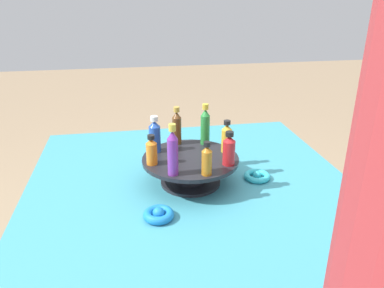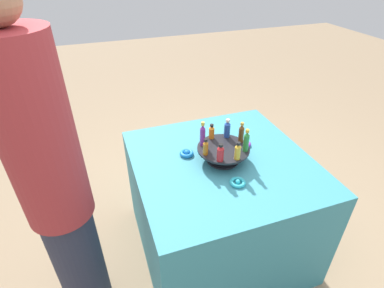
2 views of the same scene
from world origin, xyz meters
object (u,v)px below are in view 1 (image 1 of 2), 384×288
at_px(display_stand, 190,167).
at_px(bottle_green, 205,126).
at_px(ribbon_bow_blue, 159,214).
at_px(bottle_brown, 177,127).
at_px(bottle_orange, 152,151).
at_px(bottle_amber, 207,160).
at_px(bottle_purple, 173,152).
at_px(bottle_blue, 155,135).
at_px(ribbon_bow_teal, 257,176).
at_px(bottle_red, 229,150).
at_px(bottle_gold, 227,138).
at_px(ribbon_bow_purple, 154,157).

relative_size(display_stand, bottle_green, 2.17).
bearing_deg(ribbon_bow_blue, bottle_green, 56.98).
height_order(display_stand, bottle_brown, bottle_brown).
height_order(bottle_orange, bottle_amber, bottle_amber).
distance_m(bottle_green, bottle_amber, 0.23).
bearing_deg(bottle_orange, bottle_amber, -33.16).
xyz_separation_m(bottle_brown, bottle_purple, (-0.04, -0.23, 0.01)).
bearing_deg(bottle_purple, bottle_brown, 79.34).
relative_size(bottle_blue, bottle_amber, 1.20).
height_order(bottle_brown, ribbon_bow_teal, bottle_brown).
bearing_deg(bottle_purple, ribbon_bow_teal, 17.89).
xyz_separation_m(bottle_blue, bottle_red, (0.21, -0.14, -0.01)).
bearing_deg(bottle_purple, bottle_green, 56.84).
relative_size(bottle_blue, bottle_purple, 0.79).
relative_size(bottle_green, bottle_brown, 1.08).
xyz_separation_m(display_stand, bottle_orange, (-0.12, -0.03, 0.08)).
xyz_separation_m(bottle_purple, bottle_gold, (0.19, 0.13, -0.02)).
bearing_deg(bottle_blue, ribbon_bow_blue, -93.51).
height_order(bottle_blue, ribbon_bow_purple, bottle_blue).
xyz_separation_m(bottle_red, ribbon_bow_purple, (-0.21, 0.27, -0.13)).
xyz_separation_m(bottle_green, bottle_blue, (-0.17, -0.04, -0.01)).
xyz_separation_m(bottle_red, ribbon_bow_teal, (0.12, 0.06, -0.13)).
distance_m(bottle_green, ribbon_bow_blue, 0.38).
relative_size(bottle_green, ribbon_bow_purple, 1.68).
bearing_deg(bottle_red, bottle_brown, 124.34).
bearing_deg(bottle_brown, bottle_amber, -78.16).
relative_size(bottle_red, ribbon_bow_blue, 1.24).
relative_size(bottle_amber, bottle_red, 0.96).
relative_size(bottle_blue, bottle_red, 1.14).
height_order(bottle_blue, bottle_purple, bottle_purple).
bearing_deg(ribbon_bow_purple, ribbon_bow_teal, -32.94).
distance_m(bottle_green, ribbon_bow_teal, 0.24).
xyz_separation_m(display_stand, ribbon_bow_teal, (0.22, -0.01, -0.05)).
xyz_separation_m(bottle_amber, ribbon_bow_purple, (-0.13, 0.32, -0.13)).
bearing_deg(bottle_red, ribbon_bow_purple, 127.73).
bearing_deg(bottle_red, display_stand, 146.84).
height_order(bottle_amber, ribbon_bow_purple, bottle_amber).
bearing_deg(display_stand, bottle_blue, 146.84).
height_order(bottle_green, bottle_blue, bottle_green).
bearing_deg(ribbon_bow_teal, ribbon_bow_blue, -152.94).
bearing_deg(ribbon_bow_teal, bottle_purple, -162.11).
distance_m(bottle_purple, ribbon_bow_blue, 0.18).
relative_size(display_stand, bottle_blue, 2.54).
height_order(bottle_blue, ribbon_bow_teal, bottle_blue).
xyz_separation_m(bottle_green, bottle_purple, (-0.14, -0.21, 0.01)).
height_order(ribbon_bow_teal, ribbon_bow_purple, ribbon_bow_purple).
height_order(bottle_red, ribbon_bow_blue, bottle_red).
xyz_separation_m(bottle_red, ribbon_bow_blue, (-0.23, -0.12, -0.13)).
bearing_deg(bottle_amber, ribbon_bow_purple, 111.57).
bearing_deg(display_stand, bottle_green, 56.84).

